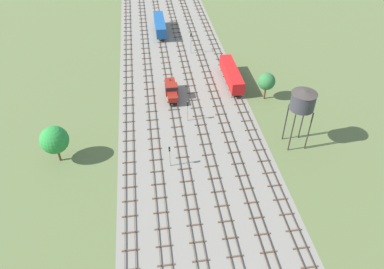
{
  "coord_description": "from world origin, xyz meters",
  "views": [
    {
      "loc": [
        -7.45,
        -19.73,
        45.02
      ],
      "look_at": [
        0.0,
        32.98,
        1.5
      ],
      "focal_mm": 34.17,
      "sensor_mm": 36.0,
      "label": 1
    }
  ],
  "objects_px": {
    "freight_boxcar_right_near": "(231,74)",
    "water_tower": "(303,101)",
    "shunter_loco_centre_left_nearest": "(171,89)",
    "freight_boxcar_centre_left_mid": "(160,25)",
    "signal_post_mid": "(170,154)",
    "signal_post_nearest": "(188,109)",
    "signal_post_near": "(191,41)"
  },
  "relations": [
    {
      "from": "water_tower",
      "to": "signal_post_near",
      "type": "xyz_separation_m",
      "value": [
        -14.05,
        39.54,
        -6.18
      ]
    },
    {
      "from": "freight_boxcar_right_near",
      "to": "freight_boxcar_centre_left_mid",
      "type": "relative_size",
      "value": 1.0
    },
    {
      "from": "shunter_loco_centre_left_nearest",
      "to": "freight_boxcar_centre_left_mid",
      "type": "distance_m",
      "value": 34.83
    },
    {
      "from": "shunter_loco_centre_left_nearest",
      "to": "signal_post_nearest",
      "type": "bearing_deg",
      "value": -75.39
    },
    {
      "from": "signal_post_near",
      "to": "signal_post_mid",
      "type": "xyz_separation_m",
      "value": [
        -9.55,
        -42.28,
        -0.67
      ]
    },
    {
      "from": "signal_post_nearest",
      "to": "freight_boxcar_centre_left_mid",
      "type": "bearing_deg",
      "value": 93.1
    },
    {
      "from": "signal_post_nearest",
      "to": "signal_post_mid",
      "type": "xyz_separation_m",
      "value": [
        -4.77,
        -12.69,
        -0.07
      ]
    },
    {
      "from": "signal_post_nearest",
      "to": "shunter_loco_centre_left_nearest",
      "type": "bearing_deg",
      "value": 104.61
    },
    {
      "from": "freight_boxcar_right_near",
      "to": "signal_post_mid",
      "type": "xyz_separation_m",
      "value": [
        -16.71,
        -25.74,
        0.49
      ]
    },
    {
      "from": "shunter_loco_centre_left_nearest",
      "to": "freight_boxcar_right_near",
      "type": "relative_size",
      "value": 0.6
    },
    {
      "from": "shunter_loco_centre_left_nearest",
      "to": "freight_boxcar_centre_left_mid",
      "type": "height_order",
      "value": "freight_boxcar_centre_left_mid"
    },
    {
      "from": "signal_post_near",
      "to": "shunter_loco_centre_left_nearest",
      "type": "bearing_deg",
      "value": -109.3
    },
    {
      "from": "freight_boxcar_centre_left_mid",
      "to": "signal_post_nearest",
      "type": "distance_m",
      "value": 44.05
    },
    {
      "from": "freight_boxcar_centre_left_mid",
      "to": "water_tower",
      "type": "xyz_separation_m",
      "value": [
        21.21,
        -53.92,
        7.34
      ]
    },
    {
      "from": "freight_boxcar_right_near",
      "to": "signal_post_nearest",
      "type": "height_order",
      "value": "signal_post_nearest"
    },
    {
      "from": "freight_boxcar_right_near",
      "to": "water_tower",
      "type": "distance_m",
      "value": 25.1
    },
    {
      "from": "signal_post_near",
      "to": "signal_post_nearest",
      "type": "bearing_deg",
      "value": -99.16
    },
    {
      "from": "freight_boxcar_right_near",
      "to": "signal_post_nearest",
      "type": "relative_size",
      "value": 2.98
    },
    {
      "from": "freight_boxcar_right_near",
      "to": "signal_post_near",
      "type": "distance_m",
      "value": 18.06
    },
    {
      "from": "shunter_loco_centre_left_nearest",
      "to": "freight_boxcar_right_near",
      "type": "xyz_separation_m",
      "value": [
        14.32,
        3.9,
        0.44
      ]
    },
    {
      "from": "freight_boxcar_right_near",
      "to": "water_tower",
      "type": "xyz_separation_m",
      "value": [
        6.89,
        -23.0,
        7.34
      ]
    },
    {
      "from": "freight_boxcar_right_near",
      "to": "signal_post_near",
      "type": "xyz_separation_m",
      "value": [
        -7.17,
        16.54,
        1.17
      ]
    },
    {
      "from": "freight_boxcar_right_near",
      "to": "signal_post_mid",
      "type": "relative_size",
      "value": 3.06
    },
    {
      "from": "freight_boxcar_centre_left_mid",
      "to": "water_tower",
      "type": "distance_m",
      "value": 58.41
    },
    {
      "from": "shunter_loco_centre_left_nearest",
      "to": "signal_post_near",
      "type": "relative_size",
      "value": 1.48
    },
    {
      "from": "signal_post_near",
      "to": "freight_boxcar_centre_left_mid",
      "type": "bearing_deg",
      "value": 116.43
    },
    {
      "from": "water_tower",
      "to": "shunter_loco_centre_left_nearest",
      "type": "bearing_deg",
      "value": 138.01
    },
    {
      "from": "shunter_loco_centre_left_nearest",
      "to": "freight_boxcar_centre_left_mid",
      "type": "relative_size",
      "value": 0.6
    },
    {
      "from": "freight_boxcar_centre_left_mid",
      "to": "signal_post_mid",
      "type": "height_order",
      "value": "signal_post_mid"
    },
    {
      "from": "freight_boxcar_right_near",
      "to": "water_tower",
      "type": "bearing_deg",
      "value": -73.32
    },
    {
      "from": "freight_boxcar_right_near",
      "to": "signal_post_near",
      "type": "relative_size",
      "value": 2.45
    },
    {
      "from": "water_tower",
      "to": "signal_post_nearest",
      "type": "relative_size",
      "value": 2.51
    }
  ]
}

